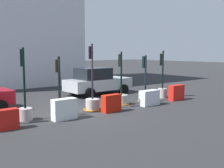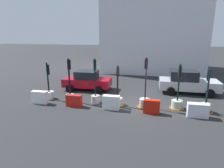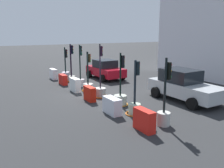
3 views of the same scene
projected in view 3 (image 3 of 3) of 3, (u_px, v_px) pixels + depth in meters
name	position (u px, v px, depth m)	size (l,w,h in m)	color
ground_plane	(97.00, 94.00, 15.39)	(120.00, 120.00, 0.00)	#292A2B
traffic_light_0	(66.00, 72.00, 20.49)	(0.66, 0.66, 2.65)	silver
traffic_light_1	(71.00, 75.00, 18.98)	(0.80, 0.80, 3.00)	#ACAB9E
traffic_light_2	(80.00, 78.00, 17.42)	(0.59, 0.59, 3.04)	#B2A7AC
traffic_light_3	(88.00, 84.00, 16.08)	(0.86, 0.86, 2.65)	beige
traffic_light_4	(100.00, 90.00, 14.57)	(0.91, 0.91, 3.24)	#A9A7A3
traffic_light_5	(120.00, 97.00, 12.96)	(0.88, 0.88, 2.86)	#A8AEA1
traffic_light_6	(135.00, 105.00, 11.47)	(0.89, 0.89, 2.65)	#A9B99F
traffic_light_7	(164.00, 111.00, 10.07)	(0.56, 0.56, 2.91)	#B5B4AD
construction_barrier_0	(53.00, 74.00, 20.07)	(1.09, 0.38, 0.86)	white
construction_barrier_1	(63.00, 80.00, 17.99)	(1.02, 0.38, 0.76)	red
construction_barrier_2	(75.00, 85.00, 15.87)	(1.06, 0.41, 0.89)	silver
construction_barrier_3	(90.00, 94.00, 13.73)	(0.96, 0.37, 0.83)	red
construction_barrier_4	(112.00, 106.00, 11.55)	(1.14, 0.48, 0.81)	silver
construction_barrier_5	(144.00, 120.00, 9.56)	(1.04, 0.39, 0.89)	red
car_red_compact	(105.00, 69.00, 20.19)	(3.96, 2.27, 1.61)	#A80D1B
car_silver_hatchback	(184.00, 86.00, 13.79)	(4.53, 2.31, 1.79)	#B4B8BB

